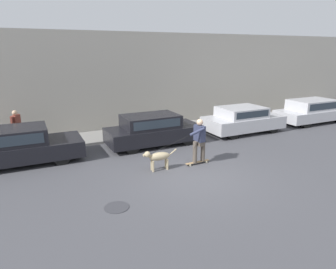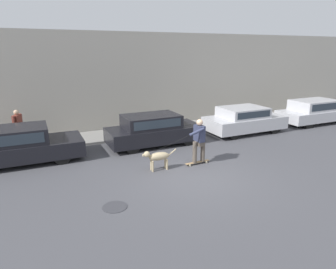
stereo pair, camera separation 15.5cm
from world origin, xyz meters
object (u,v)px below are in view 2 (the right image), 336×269
parked_car_2 (244,120)px  dog (158,157)px  parked_car_0 (17,146)px  pedestrian_with_bag (18,126)px  parked_car_3 (315,112)px  skateboarder (199,139)px  parked_car_1 (154,130)px

parked_car_2 → dog: bearing=-155.2°
parked_car_0 → pedestrian_with_bag: size_ratio=2.88×
parked_car_3 → dog: 11.02m
skateboarder → pedestrian_with_bag: bearing=-41.0°
parked_car_1 → skateboarder: skateboarder is taller
parked_car_0 → parked_car_3: 14.99m
pedestrian_with_bag → parked_car_3: bearing=18.6°
skateboarder → parked_car_1: bearing=-80.8°
parked_car_0 → pedestrian_with_bag: pedestrian_with_bag is taller
parked_car_0 → dog: parked_car_0 is taller
parked_car_3 → skateboarder: size_ratio=1.86×
parked_car_3 → skateboarder: 9.56m
parked_car_0 → skateboarder: skateboarder is taller
parked_car_0 → parked_car_3: bearing=0.2°
parked_car_3 → dog: bearing=-166.0°
parked_car_0 → parked_car_1: bearing=0.2°
parked_car_0 → parked_car_1: size_ratio=1.08×
parked_car_2 → pedestrian_with_bag: 10.21m
parked_car_1 → parked_car_3: bearing=-0.6°
parked_car_3 → pedestrian_with_bag: (-14.96, 1.80, 0.30)m
parked_car_2 → pedestrian_with_bag: bearing=169.4°
parked_car_3 → skateboarder: skateboarder is taller
parked_car_2 → pedestrian_with_bag: pedestrian_with_bag is taller
parked_car_1 → skateboarder: bearing=-78.8°
skateboarder → pedestrian_with_bag: 7.42m
dog → pedestrian_with_bag: bearing=-44.0°
parked_car_2 → parked_car_3: size_ratio=0.90×
pedestrian_with_bag → parked_car_2: bearing=15.3°
parked_car_0 → parked_car_2: (10.08, -0.00, -0.01)m
parked_car_2 → skateboarder: (-4.22, -2.80, 0.30)m
pedestrian_with_bag → parked_car_0: bearing=-65.7°
dog → skateboarder: (1.54, -0.08, 0.46)m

